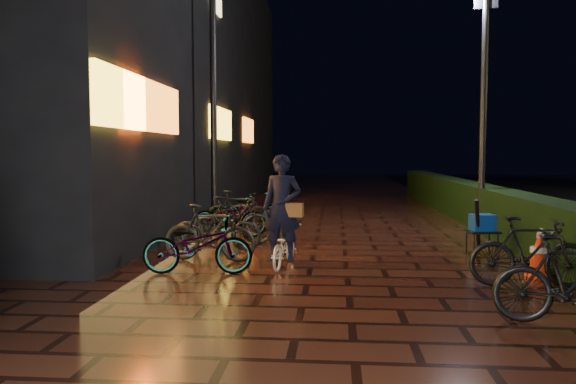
{
  "coord_description": "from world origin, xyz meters",
  "views": [
    {
      "loc": [
        -0.18,
        -6.89,
        1.78
      ],
      "look_at": [
        -1.0,
        2.73,
        1.1
      ],
      "focal_mm": 35.0,
      "sensor_mm": 36.0,
      "label": 1
    }
  ],
  "objects": [
    {
      "name": "hedge",
      "position": [
        3.3,
        8.0,
        0.5
      ],
      "size": [
        0.7,
        20.0,
        1.0
      ],
      "primitive_type": "cube",
      "color": "black",
      "rests_on": "ground"
    },
    {
      "name": "traffic_barrier",
      "position": [
        2.97,
        1.89,
        0.32
      ],
      "size": [
        0.92,
        1.54,
        0.63
      ],
      "color": "#F62D0C",
      "rests_on": "ground"
    },
    {
      "name": "cyclist",
      "position": [
        -0.99,
        1.68,
        0.65
      ],
      "size": [
        0.66,
        1.28,
        1.76
      ],
      "color": "white",
      "rests_on": "ground"
    },
    {
      "name": "lamp_post_sf",
      "position": [
        -3.01,
        6.04,
        3.17
      ],
      "size": [
        0.55,
        0.23,
        5.76
      ],
      "color": "black",
      "rests_on": "ground"
    },
    {
      "name": "cart_assembly",
      "position": [
        2.4,
        3.19,
        0.51
      ],
      "size": [
        0.59,
        0.62,
        0.99
      ],
      "color": "black",
      "rests_on": "ground"
    },
    {
      "name": "lamp_post_hedge",
      "position": [
        2.99,
        5.6,
        2.85
      ],
      "size": [
        0.5,
        0.17,
        5.18
      ],
      "color": "black",
      "rests_on": "ground"
    },
    {
      "name": "parked_bikes_storefront",
      "position": [
        -2.27,
        3.8,
        0.44
      ],
      "size": [
        1.9,
        5.99,
        0.94
      ],
      "color": "black",
      "rests_on": "ground"
    },
    {
      "name": "parked_bikes_hedge",
      "position": [
        2.32,
        -0.17,
        0.47
      ],
      "size": [
        1.74,
        2.3,
        0.94
      ],
      "color": "black",
      "rests_on": "ground"
    },
    {
      "name": "storefront_block",
      "position": [
        -9.5,
        11.5,
        4.5
      ],
      "size": [
        12.09,
        22.0,
        9.0
      ],
      "color": "black",
      "rests_on": "ground"
    },
    {
      "name": "ground",
      "position": [
        0.0,
        0.0,
        0.0
      ],
      "size": [
        80.0,
        80.0,
        0.0
      ],
      "primitive_type": "plane",
      "color": "#381911",
      "rests_on": "ground"
    }
  ]
}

